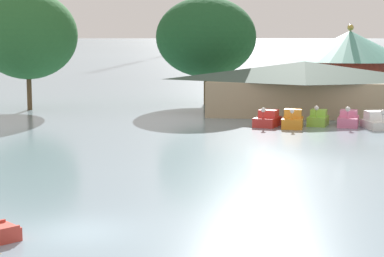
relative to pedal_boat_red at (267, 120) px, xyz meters
The scene contains 10 objects.
ground_plane 31.15m from the pedal_boat_red, 101.44° to the right, with size 2000.00×2000.00×0.00m, color gray.
pedal_boat_red is the anchor object (origin of this frame).
pedal_boat_orange 2.07m from the pedal_boat_red, 14.88° to the right, with size 1.74×2.75×1.59m.
pedal_boat_lime 4.18m from the pedal_boat_red, 14.38° to the left, with size 1.89×2.50×1.70m.
pedal_boat_pink 6.53m from the pedal_boat_red, ahead, with size 1.96×3.10×1.69m.
pedal_boat_white 8.49m from the pedal_boat_red, ahead, with size 2.34×3.10×1.61m.
boathouse 8.84m from the pedal_boat_red, 69.32° to the left, with size 18.67×8.12×4.88m.
green_roof_pavilion 24.02m from the pedal_boat_red, 69.66° to the left, with size 13.25×13.25×8.37m.
shoreline_tree_tall_left 25.79m from the pedal_boat_red, 159.59° to the left, with size 9.60×9.60×11.45m.
shoreline_tree_mid 18.53m from the pedal_boat_red, 113.43° to the left, with size 10.38×10.38×11.14m.
Camera 1 is at (7.72, -23.76, 7.40)m, focal length 63.49 mm.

